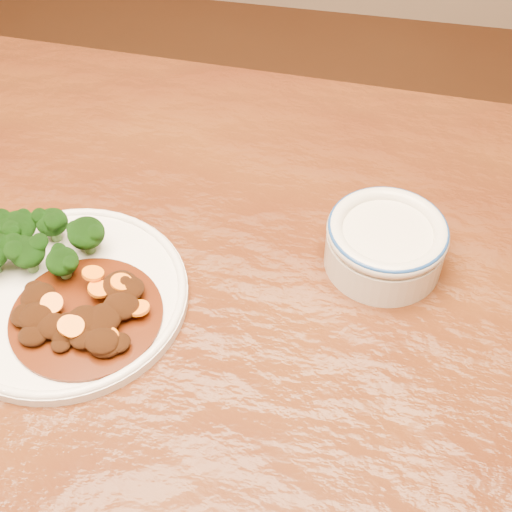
# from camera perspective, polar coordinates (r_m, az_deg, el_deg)

# --- Properties ---
(dining_table) EXTENTS (1.54, 0.96, 0.75)m
(dining_table) POSITION_cam_1_polar(r_m,az_deg,el_deg) (0.80, -5.99, -8.13)
(dining_table) COLOR #4F270E
(dining_table) RESTS_ON ground
(dinner_plate) EXTENTS (0.25, 0.25, 0.02)m
(dinner_plate) POSITION_cam_1_polar(r_m,az_deg,el_deg) (0.76, -14.94, -3.10)
(dinner_plate) COLOR white
(dinner_plate) RESTS_ON dining_table
(broccoli_florets) EXTENTS (0.13, 0.09, 0.04)m
(broccoli_florets) POSITION_cam_1_polar(r_m,az_deg,el_deg) (0.78, -17.01, 1.14)
(broccoli_florets) COLOR #598B48
(broccoli_florets) RESTS_ON dinner_plate
(mince_stew) EXTENTS (0.15, 0.15, 0.03)m
(mince_stew) POSITION_cam_1_polar(r_m,az_deg,el_deg) (0.72, -13.58, -4.76)
(mince_stew) COLOR #411707
(mince_stew) RESTS_ON dinner_plate
(dip_bowl) EXTENTS (0.13, 0.13, 0.06)m
(dip_bowl) POSITION_cam_1_polar(r_m,az_deg,el_deg) (0.77, 10.32, 1.08)
(dip_bowl) COLOR beige
(dip_bowl) RESTS_ON dining_table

